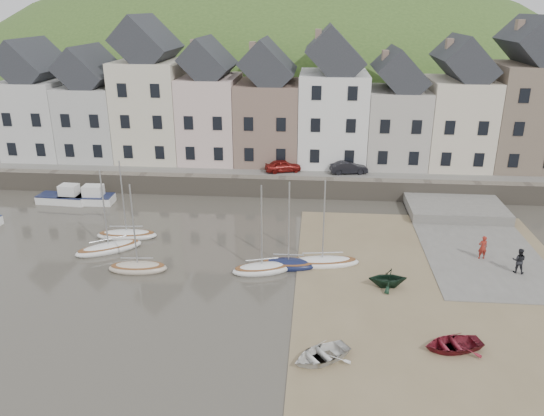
# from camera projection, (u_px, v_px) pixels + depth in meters

# --- Properties ---
(ground) EXTENTS (160.00, 160.00, 0.00)m
(ground) POSITION_uv_depth(u_px,v_px,m) (264.00, 286.00, 33.57)
(ground) COLOR #443F35
(ground) RESTS_ON ground
(quay_land) EXTENTS (90.00, 30.00, 1.50)m
(quay_land) POSITION_uv_depth(u_px,v_px,m) (291.00, 148.00, 63.07)
(quay_land) COLOR #3A5823
(quay_land) RESTS_ON ground
(quay_street) EXTENTS (70.00, 7.00, 0.10)m
(quay_street) POSITION_uv_depth(u_px,v_px,m) (285.00, 169.00, 52.09)
(quay_street) COLOR slate
(quay_street) RESTS_ON quay_land
(seawall) EXTENTS (70.00, 1.20, 1.80)m
(seawall) POSITION_uv_depth(u_px,v_px,m) (282.00, 187.00, 49.06)
(seawall) COLOR slate
(seawall) RESTS_ON ground
(beach) EXTENTS (18.00, 26.00, 0.06)m
(beach) POSITION_uv_depth(u_px,v_px,m) (441.00, 293.00, 32.67)
(beach) COLOR #7C6B4B
(beach) RESTS_ON ground
(slipway) EXTENTS (8.00, 18.00, 0.12)m
(slipway) POSITION_uv_depth(u_px,v_px,m) (473.00, 241.00, 39.78)
(slipway) COLOR slate
(slipway) RESTS_ON ground
(hillside) EXTENTS (134.40, 84.00, 84.00)m
(hillside) POSITION_uv_depth(u_px,v_px,m) (270.00, 209.00, 96.23)
(hillside) COLOR #3A5823
(hillside) RESTS_ON ground
(townhouse_terrace) EXTENTS (61.05, 8.00, 13.93)m
(townhouse_terrace) POSITION_uv_depth(u_px,v_px,m) (305.00, 104.00, 53.13)
(townhouse_terrace) COLOR silver
(townhouse_terrace) RESTS_ON quay_land
(sailboat_0) EXTENTS (4.70, 1.92, 6.32)m
(sailboat_0) POSITION_uv_depth(u_px,v_px,m) (127.00, 235.00, 40.43)
(sailboat_0) COLOR white
(sailboat_0) RESTS_ON ground
(sailboat_1) EXTENTS (4.80, 3.83, 6.32)m
(sailboat_1) POSITION_uv_depth(u_px,v_px,m) (109.00, 248.00, 38.21)
(sailboat_1) COLOR white
(sailboat_1) RESTS_ON ground
(sailboat_2) EXTENTS (4.04, 1.83, 6.32)m
(sailboat_2) POSITION_uv_depth(u_px,v_px,m) (138.00, 267.00, 35.37)
(sailboat_2) COLOR beige
(sailboat_2) RESTS_ON ground
(sailboat_3) EXTENTS (4.26, 2.58, 6.32)m
(sailboat_3) POSITION_uv_depth(u_px,v_px,m) (262.00, 268.00, 35.22)
(sailboat_3) COLOR white
(sailboat_3) RESTS_ON ground
(sailboat_4) EXTENTS (5.22, 2.19, 6.32)m
(sailboat_4) POSITION_uv_depth(u_px,v_px,m) (322.00, 262.00, 36.14)
(sailboat_4) COLOR white
(sailboat_4) RESTS_ON ground
(sailboat_5) EXTENTS (3.76, 1.53, 6.32)m
(sailboat_5) POSITION_uv_depth(u_px,v_px,m) (288.00, 264.00, 35.85)
(sailboat_5) COLOR #141C41
(sailboat_5) RESTS_ON ground
(motorboat_0) EXTENTS (4.56, 2.06, 1.70)m
(motorboat_0) POSITION_uv_depth(u_px,v_px,m) (64.00, 197.00, 47.49)
(motorboat_0) COLOR white
(motorboat_0) RESTS_ON ground
(motorboat_2) EXTENTS (4.88, 1.90, 1.70)m
(motorboat_2) POSITION_uv_depth(u_px,v_px,m) (88.00, 197.00, 47.37)
(motorboat_2) COLOR white
(motorboat_2) RESTS_ON ground
(rowboat_white) EXTENTS (3.82, 3.61, 0.64)m
(rowboat_white) POSITION_uv_depth(u_px,v_px,m) (321.00, 355.00, 26.35)
(rowboat_white) COLOR white
(rowboat_white) RESTS_ON beach
(rowboat_green) EXTENTS (2.58, 2.28, 1.26)m
(rowboat_green) POSITION_uv_depth(u_px,v_px,m) (388.00, 278.00, 33.13)
(rowboat_green) COLOR black
(rowboat_green) RESTS_ON beach
(rowboat_red) EXTENTS (3.52, 2.91, 0.63)m
(rowboat_red) POSITION_uv_depth(u_px,v_px,m) (453.00, 344.00, 27.18)
(rowboat_red) COLOR maroon
(rowboat_red) RESTS_ON beach
(person_red) EXTENTS (0.67, 0.49, 1.70)m
(person_red) POSITION_uv_depth(u_px,v_px,m) (483.00, 247.00, 36.65)
(person_red) COLOR maroon
(person_red) RESTS_ON slipway
(person_dark) EXTENTS (1.01, 0.90, 1.73)m
(person_dark) POSITION_uv_depth(u_px,v_px,m) (519.00, 261.00, 34.70)
(person_dark) COLOR black
(person_dark) RESTS_ON slipway
(car_left) EXTENTS (3.72, 2.33, 1.18)m
(car_left) POSITION_uv_depth(u_px,v_px,m) (283.00, 166.00, 50.94)
(car_left) COLOR maroon
(car_left) RESTS_ON quay_street
(car_right) EXTENTS (3.70, 1.79, 1.17)m
(car_right) POSITION_uv_depth(u_px,v_px,m) (349.00, 167.00, 50.43)
(car_right) COLOR black
(car_right) RESTS_ON quay_street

